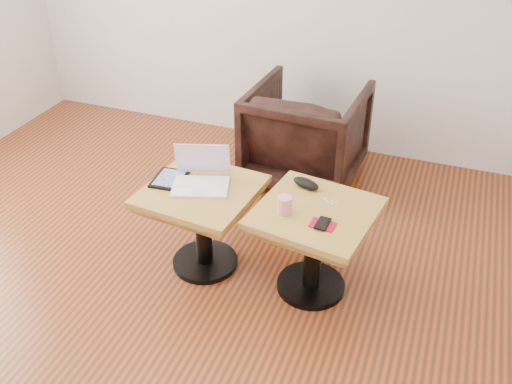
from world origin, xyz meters
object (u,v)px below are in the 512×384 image
(side_table_left, at_px, (202,208))
(armchair, at_px, (306,134))
(laptop, at_px, (201,177))
(side_table_right, at_px, (315,231))
(striped_cup, at_px, (284,205))

(side_table_left, height_order, armchair, armchair)
(armchair, bearing_deg, laptop, 78.86)
(side_table_right, height_order, striped_cup, striped_cup)
(side_table_right, xyz_separation_m, striped_cup, (-0.15, -0.08, 0.18))
(armchair, bearing_deg, side_table_right, 111.27)
(side_table_left, relative_size, laptop, 1.74)
(side_table_left, xyz_separation_m, armchair, (0.27, 1.18, -0.05))
(side_table_left, bearing_deg, laptop, 113.64)
(laptop, bearing_deg, side_table_left, -89.49)
(striped_cup, bearing_deg, side_table_right, 29.39)
(side_table_left, bearing_deg, armchair, 82.32)
(striped_cup, height_order, armchair, armchair)
(side_table_right, distance_m, striped_cup, 0.25)
(side_table_right, height_order, armchair, armchair)
(side_table_right, height_order, laptop, laptop)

